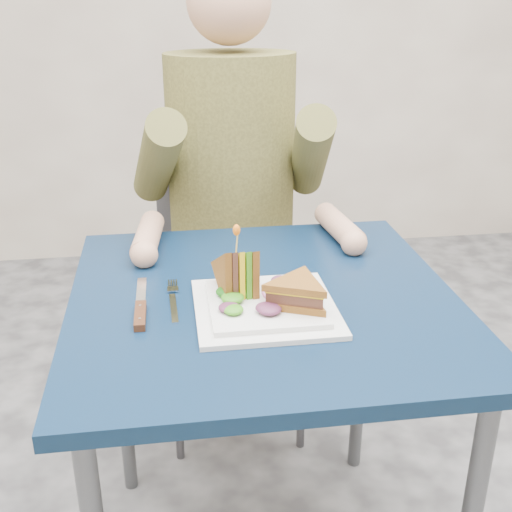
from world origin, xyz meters
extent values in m
cube|color=black|center=(0.00, 0.00, 0.71)|extent=(0.75, 0.75, 0.03)
cylinder|color=#595B5E|center=(-0.32, 0.32, 0.35)|extent=(0.04, 0.04, 0.70)
cylinder|color=#595B5E|center=(0.32, 0.32, 0.35)|extent=(0.04, 0.04, 0.70)
cube|color=#47474C|center=(0.00, 0.59, 0.45)|extent=(0.42, 0.40, 0.04)
cube|color=#47474C|center=(0.00, 0.77, 0.70)|extent=(0.42, 0.03, 0.46)
cylinder|color=#47474C|center=(-0.18, 0.42, 0.21)|extent=(0.02, 0.02, 0.43)
cylinder|color=#47474C|center=(0.18, 0.42, 0.21)|extent=(0.02, 0.02, 0.43)
cylinder|color=#47474C|center=(-0.18, 0.76, 0.21)|extent=(0.02, 0.02, 0.43)
cylinder|color=#47474C|center=(0.18, 0.76, 0.21)|extent=(0.02, 0.02, 0.43)
cylinder|color=brown|center=(0.00, 0.57, 0.87)|extent=(0.34, 0.34, 0.52)
sphere|color=tan|center=(0.00, 0.57, 1.25)|extent=(0.21, 0.21, 0.21)
cylinder|color=brown|center=(-0.20, 0.48, 0.89)|extent=(0.15, 0.39, 0.31)
cylinder|color=tan|center=(-0.23, 0.28, 0.76)|extent=(0.08, 0.20, 0.06)
sphere|color=tan|center=(-0.23, 0.18, 0.76)|extent=(0.06, 0.06, 0.06)
cylinder|color=brown|center=(0.20, 0.48, 0.89)|extent=(0.15, 0.39, 0.31)
cylinder|color=tan|center=(0.23, 0.28, 0.76)|extent=(0.08, 0.20, 0.06)
sphere|color=tan|center=(0.23, 0.18, 0.76)|extent=(0.06, 0.06, 0.06)
cube|color=white|center=(-0.01, -0.06, 0.73)|extent=(0.26, 0.26, 0.01)
cube|color=white|center=(-0.01, -0.06, 0.74)|extent=(0.21, 0.21, 0.01)
cube|color=silver|center=(-0.18, -0.03, 0.73)|extent=(0.02, 0.12, 0.00)
cube|color=silver|center=(-0.18, 0.04, 0.73)|extent=(0.02, 0.02, 0.00)
cube|color=silver|center=(-0.18, 0.07, 0.73)|extent=(0.00, 0.03, 0.00)
cube|color=silver|center=(-0.18, 0.07, 0.73)|extent=(0.00, 0.03, 0.00)
cube|color=silver|center=(-0.17, 0.07, 0.73)|extent=(0.00, 0.03, 0.00)
cube|color=silver|center=(-0.17, 0.07, 0.73)|extent=(0.00, 0.03, 0.00)
cube|color=silver|center=(-0.24, 0.04, 0.73)|extent=(0.02, 0.14, 0.00)
cube|color=black|center=(-0.24, -0.06, 0.74)|extent=(0.02, 0.10, 0.01)
cylinder|color=silver|center=(-0.24, -0.04, 0.74)|extent=(0.01, 0.01, 0.00)
cylinder|color=silver|center=(-0.24, -0.09, 0.74)|extent=(0.01, 0.01, 0.00)
cylinder|color=tan|center=(-0.05, -0.02, 0.85)|extent=(0.01, 0.01, 0.06)
ellipsoid|color=orange|center=(-0.05, -0.02, 0.88)|extent=(0.01, 0.01, 0.02)
torus|color=#9E4C7A|center=(0.01, -0.06, 0.77)|extent=(0.04, 0.04, 0.02)
camera|label=1|loc=(-0.18, -1.11, 1.29)|focal=45.00mm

